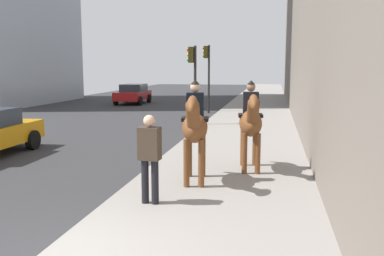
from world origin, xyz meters
The scene contains 6 objects.
mounted_horse_near centered at (4.28, -1.46, 1.40)m, with size 2.15×0.75×2.31m.
mounted_horse_far centered at (5.69, -2.62, 1.36)m, with size 2.15×0.73×2.25m.
pedestrian_greeting centered at (2.65, -0.90, 1.10)m, with size 0.29×0.42×1.70m.
car_mid_lane centered at (25.22, 6.99, 0.75)m, with size 4.07×2.09×1.44m.
traffic_light_near_curb centered at (13.98, 0.39, 2.44)m, with size 0.20×0.44×3.63m.
traffic_light_far_curb centered at (19.91, 0.66, 2.64)m, with size 0.20×0.44×3.94m.
Camera 1 is at (-4.98, -3.16, 2.71)m, focal length 40.19 mm.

